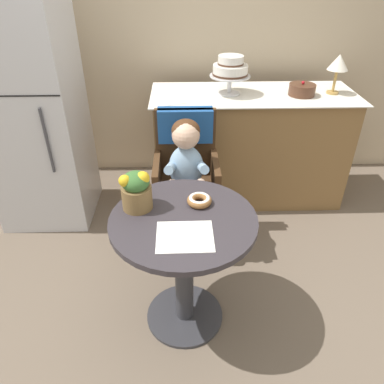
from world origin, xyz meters
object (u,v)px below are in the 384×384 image
(wicker_chair, at_px, (185,159))
(donut_front, at_px, (199,200))
(tiered_cake_stand, at_px, (230,69))
(flower_vase, at_px, (136,189))
(table_lamp, at_px, (338,64))
(round_layer_cake, at_px, (301,90))
(seated_child, at_px, (186,165))
(cafe_table, at_px, (183,251))
(refrigerator, at_px, (32,112))

(wicker_chair, distance_m, donut_front, 0.64)
(tiered_cake_stand, bearing_deg, flower_vase, -115.92)
(wicker_chair, bearing_deg, flower_vase, -107.60)
(donut_front, xyz_separation_m, table_lamp, (1.06, 1.17, 0.37))
(round_layer_cake, bearing_deg, flower_vase, -134.12)
(flower_vase, xyz_separation_m, table_lamp, (1.37, 1.19, 0.29))
(flower_vase, bearing_deg, seated_child, 63.48)
(cafe_table, height_order, donut_front, donut_front)
(wicker_chair, bearing_deg, round_layer_cake, 33.11)
(refrigerator, bearing_deg, donut_front, -40.94)
(cafe_table, bearing_deg, round_layer_cake, 54.42)
(flower_vase, xyz_separation_m, tiered_cake_stand, (0.59, 1.20, 0.25))
(donut_front, relative_size, refrigerator, 0.07)
(wicker_chair, relative_size, tiered_cake_stand, 3.18)
(tiered_cake_stand, bearing_deg, donut_front, -103.19)
(seated_child, relative_size, tiered_cake_stand, 2.42)
(cafe_table, height_order, wicker_chair, wicker_chair)
(refrigerator, bearing_deg, round_layer_cake, 4.45)
(seated_child, relative_size, refrigerator, 0.43)
(cafe_table, distance_m, round_layer_cake, 1.60)
(donut_front, height_order, flower_vase, flower_vase)
(donut_front, bearing_deg, refrigerator, 139.06)
(flower_vase, relative_size, table_lamp, 0.72)
(donut_front, bearing_deg, seated_child, 97.06)
(seated_child, xyz_separation_m, donut_front, (0.06, -0.48, 0.06))
(flower_vase, distance_m, tiered_cake_stand, 1.36)
(seated_child, xyz_separation_m, flower_vase, (-0.25, -0.50, 0.15))
(cafe_table, bearing_deg, table_lamp, 48.37)
(cafe_table, height_order, table_lamp, table_lamp)
(seated_child, height_order, round_layer_cake, round_layer_cake)
(round_layer_cake, bearing_deg, seated_child, -143.01)
(refrigerator, bearing_deg, seated_child, -25.20)
(table_lamp, bearing_deg, tiered_cake_stand, 178.88)
(cafe_table, distance_m, seated_child, 0.62)
(seated_child, bearing_deg, flower_vase, -116.52)
(flower_vase, relative_size, tiered_cake_stand, 0.68)
(donut_front, bearing_deg, table_lamp, 47.79)
(cafe_table, relative_size, tiered_cake_stand, 2.40)
(donut_front, height_order, tiered_cake_stand, tiered_cake_stand)
(cafe_table, distance_m, refrigerator, 1.56)
(cafe_table, relative_size, wicker_chair, 0.75)
(cafe_table, height_order, flower_vase, flower_vase)
(tiered_cake_stand, distance_m, table_lamp, 0.78)
(cafe_table, xyz_separation_m, refrigerator, (-1.05, 1.10, 0.34))
(wicker_chair, xyz_separation_m, table_lamp, (1.12, 0.53, 0.48))
(wicker_chair, relative_size, flower_vase, 4.64)
(flower_vase, bearing_deg, cafe_table, -23.00)
(tiered_cake_stand, relative_size, round_layer_cake, 1.54)
(flower_vase, distance_m, table_lamp, 1.83)
(refrigerator, bearing_deg, cafe_table, -46.33)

